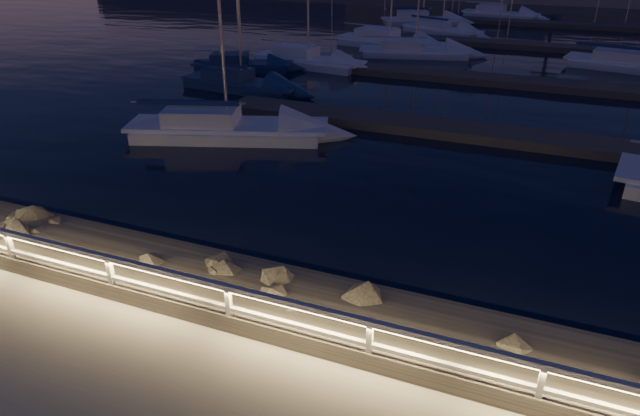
% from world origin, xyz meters
% --- Properties ---
extents(ground, '(400.00, 400.00, 0.00)m').
position_xyz_m(ground, '(0.00, 0.00, 0.00)').
color(ground, '#9D9A8E').
rests_on(ground, ground).
extents(harbor_water, '(400.00, 440.00, 0.60)m').
position_xyz_m(harbor_water, '(0.00, 31.22, -0.97)').
color(harbor_water, black).
rests_on(harbor_water, ground).
extents(guard_rail, '(44.11, 0.12, 1.06)m').
position_xyz_m(guard_rail, '(-0.07, -0.00, 0.77)').
color(guard_rail, silver).
rests_on(guard_rail, ground).
extents(riprap, '(34.02, 2.17, 1.24)m').
position_xyz_m(riprap, '(-2.31, 1.45, -0.21)').
color(riprap, slate).
rests_on(riprap, ground).
extents(floating_docks, '(22.00, 36.00, 0.40)m').
position_xyz_m(floating_docks, '(0.00, 32.50, -0.40)').
color(floating_docks, '#615750').
rests_on(floating_docks, ground).
extents(sailboat_a, '(6.37, 3.63, 10.55)m').
position_xyz_m(sailboat_a, '(-15.09, 23.42, -0.20)').
color(sailboat_a, navy).
rests_on(sailboat_a, ground).
extents(sailboat_b, '(8.72, 5.04, 14.37)m').
position_xyz_m(sailboat_b, '(-9.40, 11.92, -0.14)').
color(sailboat_b, white).
rests_on(sailboat_b, ground).
extents(sailboat_e, '(7.63, 3.09, 12.71)m').
position_xyz_m(sailboat_e, '(-11.71, 26.09, -0.15)').
color(sailboat_e, white).
rests_on(sailboat_e, ground).
extents(sailboat_f, '(7.21, 2.77, 12.00)m').
position_xyz_m(sailboat_f, '(-12.76, 19.25, -0.19)').
color(sailboat_f, navy).
rests_on(sailboat_f, ground).
extents(sailboat_g, '(8.01, 4.11, 13.10)m').
position_xyz_m(sailboat_g, '(-6.14, 31.94, -0.18)').
color(sailboat_g, white).
rests_on(sailboat_g, ground).
extents(sailboat_j, '(8.65, 4.02, 14.24)m').
position_xyz_m(sailboat_j, '(-8.75, 34.59, -0.14)').
color(sailboat_j, white).
rests_on(sailboat_j, ground).
extents(sailboat_k, '(7.29, 4.49, 12.02)m').
position_xyz_m(sailboat_k, '(-6.31, 42.36, -0.21)').
color(sailboat_k, white).
rests_on(sailboat_k, ground).
extents(sailboat_l, '(9.03, 4.32, 14.74)m').
position_xyz_m(sailboat_l, '(7.97, 32.94, -0.17)').
color(sailboat_l, white).
rests_on(sailboat_l, ground).
extents(sailboat_m, '(7.75, 4.92, 12.94)m').
position_xyz_m(sailboat_m, '(-9.03, 46.60, -0.14)').
color(sailboat_m, white).
rests_on(sailboat_m, ground).
extents(sailboat_n, '(7.67, 3.28, 12.66)m').
position_xyz_m(sailboat_n, '(-2.90, 54.29, -0.17)').
color(sailboat_n, white).
rests_on(sailboat_n, ground).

